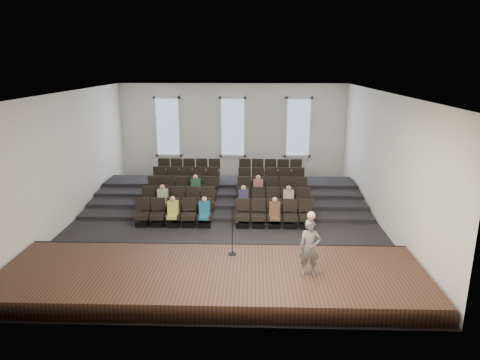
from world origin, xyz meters
The scene contains 14 objects.
ground centered at (0.00, 0.00, 0.00)m, with size 14.00×14.00×0.00m, color black.
ceiling centered at (0.00, 0.00, 5.01)m, with size 12.00×14.00×0.02m, color white.
wall_back centered at (0.00, 7.02, 2.50)m, with size 12.00×0.04×5.00m, color white.
wall_front centered at (0.00, -7.02, 2.50)m, with size 12.00×0.04×5.00m, color white.
wall_left centered at (-6.02, 0.00, 2.50)m, with size 0.04×14.00×5.00m, color white.
wall_right centered at (6.02, 0.00, 2.50)m, with size 0.04×14.00×5.00m, color white.
stage centered at (0.00, -5.10, 0.25)m, with size 11.80×3.60×0.50m, color #442D1D.
stage_lip centered at (0.00, -3.33, 0.25)m, with size 11.80×0.06×0.52m, color black.
risers centered at (0.00, 3.17, 0.20)m, with size 11.80×4.80×0.60m.
seating_rows centered at (0.00, 1.54, 0.68)m, with size 6.80×4.70×1.67m.
windows centered at (0.00, 6.95, 2.70)m, with size 8.44×0.10×3.24m.
audience centered at (0.00, 0.32, 0.81)m, with size 5.45×2.64×1.10m.
speaker centered at (2.64, -5.24, 1.28)m, with size 0.57×0.37×1.55m, color #605D5B.
mic_stand centered at (0.50, -4.06, 0.95)m, with size 0.25×0.25×1.52m.
Camera 1 is at (1.09, -15.82, 6.07)m, focal length 32.00 mm.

